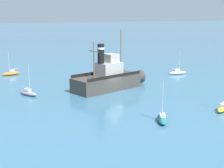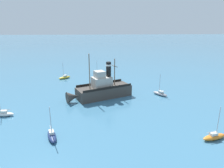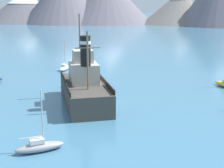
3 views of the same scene
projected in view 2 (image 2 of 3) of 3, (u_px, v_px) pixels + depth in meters
The scene contains 8 objects.
ground_plane at pixel (100, 94), 46.62m from camera, with size 600.00×600.00×0.00m, color teal.
old_tugboat at pixel (101, 89), 44.04m from camera, with size 8.88×14.54×9.90m.
sailboat_teal at pixel (97, 75), 62.08m from camera, with size 3.95×2.36×4.90m.
sailboat_navy at pixel (52, 135), 28.30m from camera, with size 3.95×2.32×4.90m.
sailboat_yellow at pixel (65, 77), 59.77m from camera, with size 3.21×3.67×4.90m.
sailboat_grey at pixel (160, 93), 45.61m from camera, with size 3.74×3.09×4.90m.
sailboat_white at pixel (3, 114), 35.19m from camera, with size 1.26×3.84×4.90m.
sailboat_orange at pixel (214, 136), 28.05m from camera, with size 2.08×3.96×4.90m.
Camera 2 is at (-44.12, 0.56, 15.49)m, focal length 32.00 mm.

